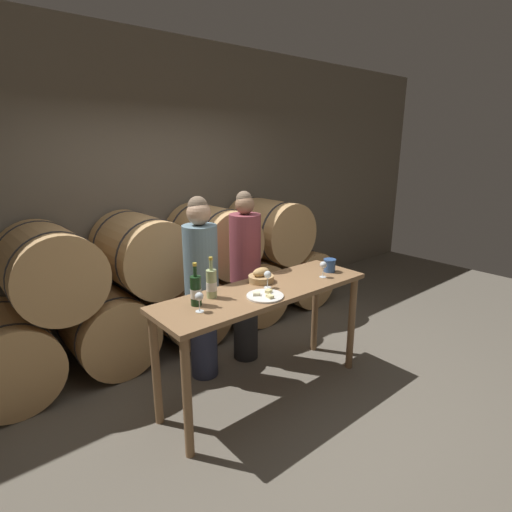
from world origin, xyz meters
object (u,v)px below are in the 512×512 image
tasting_table (265,305)px  wine_glass_left (268,275)px  wine_bottle_red (196,291)px  bread_basket (261,277)px  cheese_plate (265,296)px  wine_glass_far_left (199,298)px  person_left (202,287)px  wine_glass_center (323,266)px  person_right (245,276)px  wine_bottle_white (211,284)px  blue_crock (330,265)px

tasting_table → wine_glass_left: bearing=11.4°
wine_bottle_red → bread_basket: (0.69, 0.08, -0.06)m
tasting_table → bread_basket: bread_basket is taller
cheese_plate → wine_glass_far_left: bearing=171.1°
tasting_table → cheese_plate: cheese_plate is taller
person_left → wine_bottle_red: bearing=-125.7°
wine_glass_center → bread_basket: bearing=152.5°
person_right → wine_bottle_white: 0.83m
tasting_table → blue_crock: size_ratio=16.00×
wine_glass_left → wine_bottle_red: bearing=174.2°
wine_bottle_red → blue_crock: (1.35, -0.11, -0.05)m
person_right → bread_basket: (-0.16, -0.42, 0.14)m
wine_glass_left → blue_crock: bearing=-3.6°
blue_crock → cheese_plate: bearing=-173.9°
blue_crock → wine_glass_center: 0.19m
bread_basket → wine_glass_far_left: 0.76m
wine_bottle_white → blue_crock: (1.18, -0.16, -0.05)m
wine_bottle_red → wine_glass_left: bearing=-5.8°
person_right → wine_glass_left: size_ratio=11.62×
person_left → wine_bottle_white: 0.52m
person_left → person_right: 0.49m
wine_glass_far_left → person_left: bearing=56.7°
wine_glass_far_left → tasting_table: bearing=4.2°
wine_glass_far_left → person_right: bearing=34.5°
wine_bottle_white → wine_glass_far_left: bearing=-141.9°
wine_glass_far_left → cheese_plate: bearing=-8.9°
cheese_plate → tasting_table: bearing=48.5°
blue_crock → person_right: bearing=129.7°
tasting_table → person_left: bearing=113.4°
person_right → wine_bottle_white: bearing=-146.7°
wine_bottle_red → wine_glass_center: wine_bottle_red is taller
wine_glass_far_left → wine_glass_left: bearing=4.5°
wine_glass_far_left → wine_glass_center: bearing=-2.8°
bread_basket → cheese_plate: 0.35m
person_right → bread_basket: 0.47m
wine_bottle_red → cheese_plate: 0.53m
cheese_plate → wine_glass_far_left: (-0.53, 0.08, 0.10)m
person_left → wine_bottle_white: person_left is taller
tasting_table → wine_glass_far_left: size_ratio=13.12×
wine_glass_far_left → wine_glass_left: 0.68m
wine_bottle_red → wine_glass_far_left: size_ratio=2.22×
blue_crock → bread_basket: (-0.66, 0.19, -0.02)m
wine_bottle_white → bread_basket: bearing=3.1°
wine_glass_center → person_left: bearing=140.8°
person_right → blue_crock: size_ratio=14.18×
wine_glass_far_left → wine_bottle_white: bearing=38.1°
blue_crock → cheese_plate: blue_crock is taller
person_right → wine_glass_center: person_right is taller
cheese_plate → wine_glass_left: wine_glass_left is taller
wine_bottle_red → bread_basket: 0.69m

